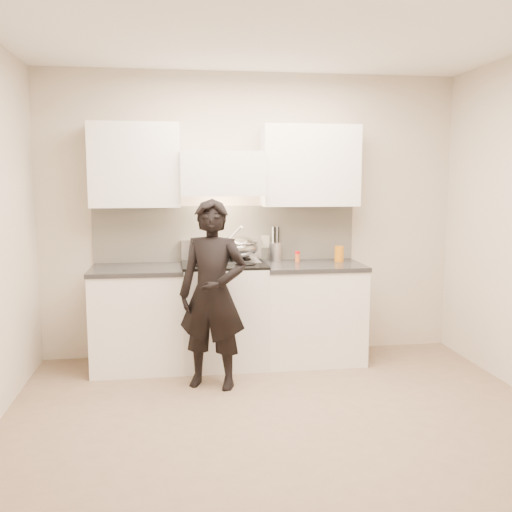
# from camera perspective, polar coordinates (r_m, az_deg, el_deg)

# --- Properties ---
(ground_plane) EXTENTS (4.00, 4.00, 0.00)m
(ground_plane) POSITION_cam_1_polar(r_m,az_deg,el_deg) (4.14, 2.95, -16.59)
(ground_plane) COLOR #886F58
(room_shell) EXTENTS (4.04, 3.54, 2.70)m
(room_shell) POSITION_cam_1_polar(r_m,az_deg,el_deg) (4.13, 1.32, 6.25)
(room_shell) COLOR beige
(room_shell) RESTS_ON ground
(stove) EXTENTS (0.76, 0.65, 0.96)m
(stove) POSITION_cam_1_polar(r_m,az_deg,el_deg) (5.29, -3.19, -5.73)
(stove) COLOR white
(stove) RESTS_ON ground
(counter_right) EXTENTS (0.92, 0.67, 0.92)m
(counter_right) POSITION_cam_1_polar(r_m,az_deg,el_deg) (5.42, 5.62, -5.56)
(counter_right) COLOR white
(counter_right) RESTS_ON ground
(counter_left) EXTENTS (0.82, 0.67, 0.92)m
(counter_left) POSITION_cam_1_polar(r_m,az_deg,el_deg) (5.29, -11.69, -6.04)
(counter_left) COLOR white
(counter_left) RESTS_ON ground
(wok) EXTENTS (0.42, 0.50, 0.33)m
(wok) POSITION_cam_1_polar(r_m,az_deg,el_deg) (5.34, -1.92, 0.91)
(wok) COLOR #AEAEAE
(wok) RESTS_ON stove
(stock_pot) EXTENTS (0.31, 0.29, 0.15)m
(stock_pot) POSITION_cam_1_polar(r_m,az_deg,el_deg) (5.04, -4.58, 0.06)
(stock_pot) COLOR #AEAEAE
(stock_pot) RESTS_ON stove
(utensil_crock) EXTENTS (0.12, 0.12, 0.33)m
(utensil_crock) POSITION_cam_1_polar(r_m,az_deg,el_deg) (5.50, 1.95, 0.59)
(utensil_crock) COLOR silver
(utensil_crock) RESTS_ON counter_right
(spice_jar) EXTENTS (0.05, 0.05, 0.10)m
(spice_jar) POSITION_cam_1_polar(r_m,az_deg,el_deg) (5.43, 4.17, -0.04)
(spice_jar) COLOR orange
(spice_jar) RESTS_ON counter_right
(oil_glass) EXTENTS (0.09, 0.09, 0.15)m
(oil_glass) POSITION_cam_1_polar(r_m,az_deg,el_deg) (5.48, 8.32, 0.22)
(oil_glass) COLOR #CA7412
(oil_glass) RESTS_ON counter_right
(person) EXTENTS (0.66, 0.55, 1.55)m
(person) POSITION_cam_1_polar(r_m,az_deg,el_deg) (4.65, -4.35, -3.85)
(person) COLOR black
(person) RESTS_ON ground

